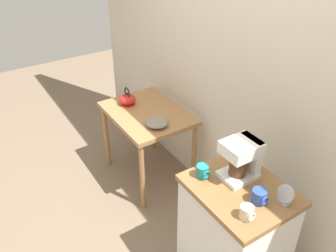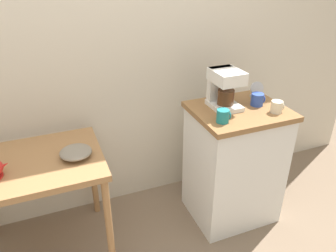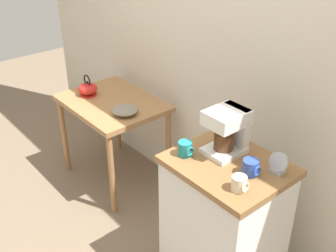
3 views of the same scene
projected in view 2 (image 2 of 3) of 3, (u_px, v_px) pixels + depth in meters
The scene contains 10 objects.
ground_plane at pixel (136, 233), 2.38m from camera, with size 8.00×8.00×0.00m, color #7A6651.
back_wall at pixel (119, 23), 2.17m from camera, with size 4.40×0.10×2.80m, color beige.
wooden_table at pixel (35, 175), 1.96m from camera, with size 0.81×0.62×0.73m.
kitchen_counter at pixel (234, 164), 2.38m from camera, with size 0.63×0.52×0.89m.
bowl_stoneware at pixel (76, 152), 1.94m from camera, with size 0.19×0.19×0.06m.
coffee_maker at pixel (224, 87), 2.14m from camera, with size 0.18×0.22×0.26m.
mug_blue at pixel (257, 99), 2.21m from camera, with size 0.09×0.08×0.08m.
mug_small_cream at pixel (277, 107), 2.11m from camera, with size 0.08×0.08×0.08m.
mug_dark_teal at pixel (223, 116), 1.98m from camera, with size 0.08×0.08×0.08m.
table_clock at pixel (257, 90), 2.33m from camera, with size 0.10×0.05×0.12m.
Camera 2 is at (-0.43, -1.71, 1.80)m, focal length 34.80 mm.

